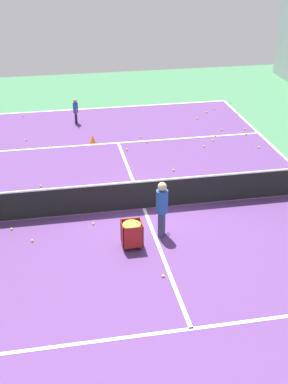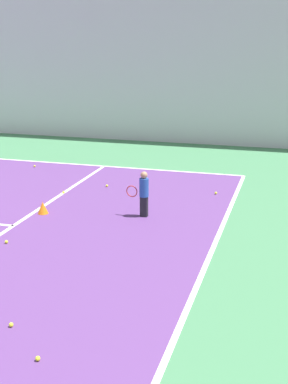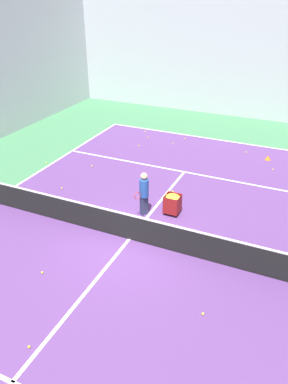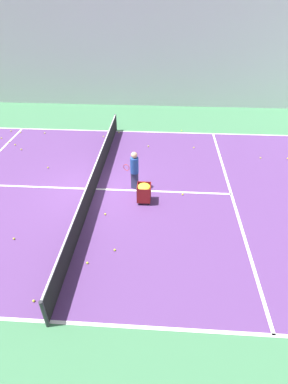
% 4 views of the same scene
% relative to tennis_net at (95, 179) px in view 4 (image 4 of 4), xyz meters
% --- Properties ---
extents(ground_plane, '(33.30, 33.30, 0.00)m').
position_rel_tennis_net_xyz_m(ground_plane, '(0.00, 0.00, -0.50)').
color(ground_plane, '#3D754C').
extents(court_playing_area, '(11.89, 20.21, 0.00)m').
position_rel_tennis_net_xyz_m(court_playing_area, '(0.00, 0.00, -0.50)').
color(court_playing_area, '#563370').
rests_on(court_playing_area, ground).
extents(line_sideline_left, '(0.10, 20.21, 0.00)m').
position_rel_tennis_net_xyz_m(line_sideline_left, '(-5.95, 0.00, -0.50)').
color(line_sideline_left, white).
rests_on(line_sideline_left, ground).
extents(line_sideline_right, '(0.10, 20.21, 0.00)m').
position_rel_tennis_net_xyz_m(line_sideline_right, '(5.95, 0.00, -0.50)').
color(line_sideline_right, white).
rests_on(line_sideline_right, ground).
extents(line_service_far, '(11.89, 0.10, 0.00)m').
position_rel_tennis_net_xyz_m(line_service_far, '(0.00, 5.56, -0.50)').
color(line_service_far, white).
rests_on(line_service_far, ground).
extents(line_centre_service, '(0.10, 11.11, 0.00)m').
position_rel_tennis_net_xyz_m(line_centre_service, '(0.00, 0.00, -0.50)').
color(line_centre_service, white).
rests_on(line_centre_service, ground).
extents(hall_enclosure_left, '(0.15, 29.60, 8.40)m').
position_rel_tennis_net_xyz_m(hall_enclosure_left, '(-10.57, 0.00, 3.70)').
color(hall_enclosure_left, silver).
rests_on(hall_enclosure_left, ground).
extents(tennis_net, '(12.19, 0.10, 0.97)m').
position_rel_tennis_net_xyz_m(tennis_net, '(0.00, 0.00, 0.00)').
color(tennis_net, '#2D2D33').
rests_on(tennis_net, ground).
extents(coach_at_net, '(0.44, 0.69, 1.66)m').
position_rel_tennis_net_xyz_m(coach_at_net, '(-0.20, 1.61, 0.45)').
color(coach_at_net, '#2D3351').
rests_on(coach_at_net, ground).
extents(ball_cart, '(0.55, 0.52, 0.78)m').
position_rel_tennis_net_xyz_m(ball_cart, '(0.73, 2.06, 0.04)').
color(ball_cart, maroon).
rests_on(ball_cart, ground).
extents(tennis_ball_1, '(0.07, 0.07, 0.07)m').
position_rel_tennis_net_xyz_m(tennis_ball_1, '(-5.68, 0.21, -0.47)').
color(tennis_ball_1, yellow).
rests_on(tennis_ball_1, ground).
extents(tennis_ball_2, '(0.07, 0.07, 0.07)m').
position_rel_tennis_net_xyz_m(tennis_ball_2, '(-5.08, -0.57, -0.47)').
color(tennis_ball_2, yellow).
rests_on(tennis_ball_2, ground).
extents(tennis_ball_7, '(0.07, 0.07, 0.07)m').
position_rel_tennis_net_xyz_m(tennis_ball_7, '(-3.26, -4.50, -0.47)').
color(tennis_ball_7, yellow).
rests_on(tennis_ball_7, ground).
extents(tennis_ball_8, '(0.07, 0.07, 0.07)m').
position_rel_tennis_net_xyz_m(tennis_ball_8, '(-4.05, 4.33, -0.47)').
color(tennis_ball_8, yellow).
rests_on(tennis_ball_8, ground).
extents(tennis_ball_9, '(0.07, 0.07, 0.07)m').
position_rel_tennis_net_xyz_m(tennis_ball_9, '(-3.78, -5.04, -0.47)').
color(tennis_ball_9, yellow).
rests_on(tennis_ball_9, ground).
extents(tennis_ball_11, '(0.07, 0.07, 0.07)m').
position_rel_tennis_net_xyz_m(tennis_ball_11, '(3.12, -2.13, -0.47)').
color(tennis_ball_11, yellow).
rests_on(tennis_ball_11, ground).
extents(tennis_ball_12, '(0.07, 0.07, 0.07)m').
position_rel_tennis_net_xyz_m(tennis_ball_12, '(3.41, 1.29, -0.47)').
color(tennis_ball_12, yellow).
rests_on(tennis_ball_12, ground).
extents(tennis_ball_14, '(0.07, 0.07, 0.07)m').
position_rel_tennis_net_xyz_m(tennis_ball_14, '(-4.52, -6.13, -0.47)').
color(tennis_ball_14, yellow).
rests_on(tennis_ball_14, ground).
extents(tennis_ball_15, '(0.07, 0.07, 0.07)m').
position_rel_tennis_net_xyz_m(tennis_ball_15, '(-4.06, 1.98, -0.47)').
color(tennis_ball_15, yellow).
rests_on(tennis_ball_15, ground).
extents(tennis_ball_16, '(0.07, 0.07, 0.07)m').
position_rel_tennis_net_xyz_m(tennis_ball_16, '(-3.14, 7.50, -0.47)').
color(tennis_ball_16, yellow).
rests_on(tennis_ball_16, ground).
extents(tennis_ball_17, '(0.07, 0.07, 0.07)m').
position_rel_tennis_net_xyz_m(tennis_ball_17, '(4.00, 0.54, -0.47)').
color(tennis_ball_17, yellow).
rests_on(tennis_ball_17, ground).
extents(tennis_ball_18, '(0.07, 0.07, 0.07)m').
position_rel_tennis_net_xyz_m(tennis_ball_18, '(-3.17, 8.80, -0.47)').
color(tennis_ball_18, yellow).
rests_on(tennis_ball_18, ground).
extents(tennis_ball_19, '(0.07, 0.07, 0.07)m').
position_rel_tennis_net_xyz_m(tennis_ball_19, '(-5.52, -6.04, -0.47)').
color(tennis_ball_19, yellow).
rests_on(tennis_ball_19, ground).
extents(tennis_ball_20, '(0.07, 0.07, 0.07)m').
position_rel_tennis_net_xyz_m(tennis_ball_20, '(-4.03, -5.50, -0.47)').
color(tennis_ball_20, yellow).
rests_on(tennis_ball_20, ground).
extents(tennis_ball_22, '(0.07, 0.07, 0.07)m').
position_rel_tennis_net_xyz_m(tennis_ball_22, '(-6.19, 3.77, -0.47)').
color(tennis_ball_22, yellow).
rests_on(tennis_ball_22, ground).
extents(tennis_ball_27, '(0.07, 0.07, 0.07)m').
position_rel_tennis_net_xyz_m(tennis_ball_27, '(5.40, -0.60, -0.47)').
color(tennis_ball_27, yellow).
rests_on(tennis_ball_27, ground).
extents(tennis_ball_30, '(0.07, 0.07, 0.07)m').
position_rel_tennis_net_xyz_m(tennis_ball_30, '(-1.55, -2.54, -0.47)').
color(tennis_ball_30, yellow).
rests_on(tennis_ball_30, ground).
extents(tennis_ball_32, '(0.07, 0.07, 0.07)m').
position_rel_tennis_net_xyz_m(tennis_ball_32, '(-5.34, -3.99, -0.47)').
color(tennis_ball_32, yellow).
rests_on(tennis_ball_32, ground).
extents(tennis_ball_33, '(0.07, 0.07, 0.07)m').
position_rel_tennis_net_xyz_m(tennis_ball_33, '(0.19, 3.58, -0.47)').
color(tennis_ball_33, yellow).
rests_on(tennis_ball_33, ground).
extents(tennis_ball_34, '(0.07, 0.07, 0.07)m').
position_rel_tennis_net_xyz_m(tennis_ball_34, '(1.64, 0.68, -0.47)').
color(tennis_ball_34, yellow).
rests_on(tennis_ball_34, ground).
extents(tennis_ball_36, '(0.07, 0.07, 0.07)m').
position_rel_tennis_net_xyz_m(tennis_ball_36, '(-5.35, -5.40, -0.47)').
color(tennis_ball_36, yellow).
rests_on(tennis_ball_36, ground).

